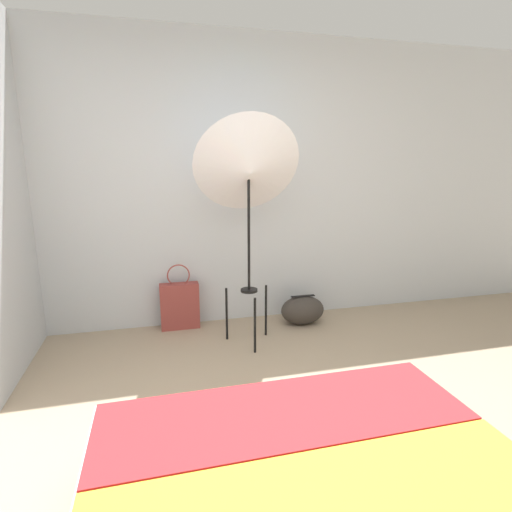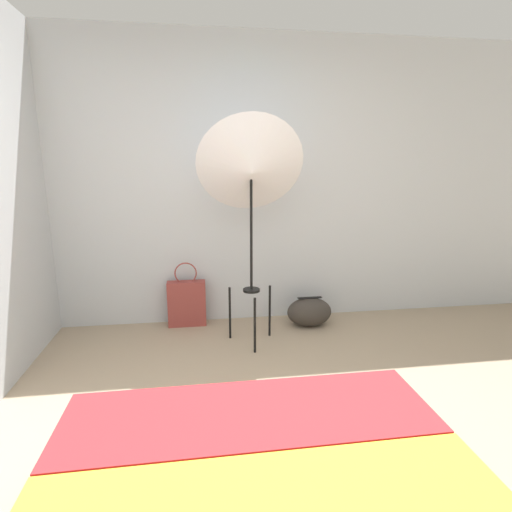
{
  "view_description": "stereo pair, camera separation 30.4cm",
  "coord_description": "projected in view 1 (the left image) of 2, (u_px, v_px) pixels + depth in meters",
  "views": [
    {
      "loc": [
        -0.58,
        -1.4,
        1.48
      ],
      "look_at": [
        0.14,
        1.47,
        0.79
      ],
      "focal_mm": 28.0,
      "sensor_mm": 36.0,
      "label": 1
    },
    {
      "loc": [
        -0.29,
        -1.46,
        1.48
      ],
      "look_at": [
        0.14,
        1.47,
        0.79
      ],
      "focal_mm": 28.0,
      "sensor_mm": 36.0,
      "label": 2
    }
  ],
  "objects": [
    {
      "name": "wall_back",
      "position": [
        221.0,
        184.0,
        3.62
      ],
      "size": [
        8.0,
        0.05,
        2.6
      ],
      "color": "#B7BCC1",
      "rests_on": "ground_plane"
    },
    {
      "name": "photo_umbrella",
      "position": [
        249.0,
        170.0,
        3.08
      ],
      "size": [
        0.85,
        0.55,
        1.85
      ],
      "color": "black",
      "rests_on": "ground_plane"
    },
    {
      "name": "duffel_bag",
      "position": [
        303.0,
        310.0,
        3.76
      ],
      "size": [
        0.42,
        0.27,
        0.28
      ],
      "color": "#332D28",
      "rests_on": "ground_plane"
    },
    {
      "name": "ground_plane",
      "position": [
        306.0,
        500.0,
        1.79
      ],
      "size": [
        14.0,
        14.0,
        0.0
      ],
      "primitive_type": "plane",
      "color": "gray"
    },
    {
      "name": "tote_bag",
      "position": [
        180.0,
        305.0,
        3.64
      ],
      "size": [
        0.35,
        0.11,
        0.61
      ],
      "color": "brown",
      "rests_on": "ground_plane"
    }
  ]
}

